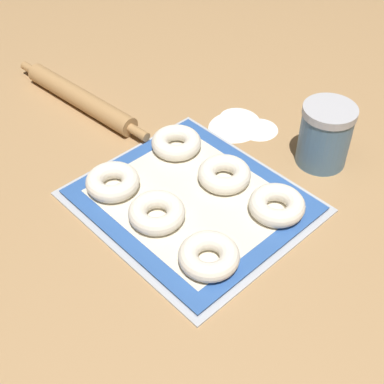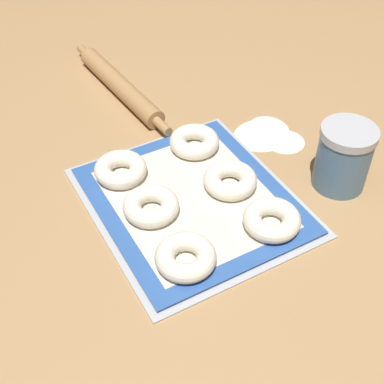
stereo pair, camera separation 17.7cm
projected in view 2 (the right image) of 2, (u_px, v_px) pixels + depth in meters
ground_plane at (187, 210)px, 0.99m from camera, size 2.80×2.80×0.00m
baking_tray at (192, 201)px, 1.00m from camera, size 0.41×0.36×0.01m
baking_mat at (192, 199)px, 1.00m from camera, size 0.38×0.34×0.00m
bagel_front_left at (121, 169)px, 1.03m from camera, size 0.10×0.10×0.03m
bagel_front_center at (151, 206)px, 0.96m from camera, size 0.10×0.10×0.03m
bagel_front_right at (186, 257)px, 0.88m from camera, size 0.10×0.10×0.03m
bagel_back_left at (194, 142)px, 1.10m from camera, size 0.10×0.10×0.03m
bagel_back_center at (230, 180)px, 1.01m from camera, size 0.10×0.10×0.03m
bagel_back_right at (272, 220)px, 0.94m from camera, size 0.10×0.10×0.03m
flour_canister at (343, 157)px, 1.00m from camera, size 0.11×0.11×0.13m
rolling_pin at (120, 86)px, 1.26m from camera, size 0.44×0.07×0.04m
flour_patch_near at (269, 128)px, 1.18m from camera, size 0.10×0.08×0.00m
flour_patch_far at (262, 135)px, 1.16m from camera, size 0.11×0.13×0.00m
flour_patch_side at (285, 141)px, 1.14m from camera, size 0.08×0.09×0.00m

